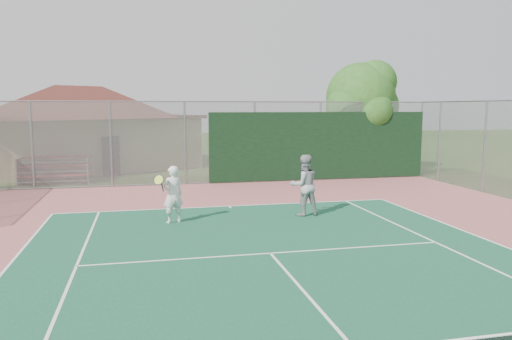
{
  "coord_description": "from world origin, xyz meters",
  "views": [
    {
      "loc": [
        -2.7,
        -4.08,
        3.26
      ],
      "look_at": [
        0.51,
        10.1,
        1.43
      ],
      "focal_mm": 35.0,
      "sensor_mm": 36.0,
      "label": 1
    }
  ],
  "objects_px": {
    "clubhouse": "(79,119)",
    "bleachers": "(55,169)",
    "tree": "(362,100)",
    "player_white_front": "(173,195)",
    "player_grey_back": "(304,186)"
  },
  "relations": [
    {
      "from": "clubhouse",
      "to": "bleachers",
      "type": "height_order",
      "value": "clubhouse"
    },
    {
      "from": "tree",
      "to": "player_white_front",
      "type": "relative_size",
      "value": 3.4
    },
    {
      "from": "clubhouse",
      "to": "tree",
      "type": "bearing_deg",
      "value": -43.87
    },
    {
      "from": "clubhouse",
      "to": "tree",
      "type": "height_order",
      "value": "tree"
    },
    {
      "from": "clubhouse",
      "to": "player_grey_back",
      "type": "bearing_deg",
      "value": -82.26
    },
    {
      "from": "tree",
      "to": "player_grey_back",
      "type": "bearing_deg",
      "value": -123.95
    },
    {
      "from": "player_white_front",
      "to": "player_grey_back",
      "type": "relative_size",
      "value": 0.88
    },
    {
      "from": "bleachers",
      "to": "player_white_front",
      "type": "bearing_deg",
      "value": -64.31
    },
    {
      "from": "bleachers",
      "to": "player_white_front",
      "type": "xyz_separation_m",
      "value": [
        4.54,
        -9.0,
        0.23
      ]
    },
    {
      "from": "clubhouse",
      "to": "player_white_front",
      "type": "xyz_separation_m",
      "value": [
        4.09,
        -14.1,
        -1.8
      ]
    },
    {
      "from": "player_grey_back",
      "to": "bleachers",
      "type": "bearing_deg",
      "value": -52.05
    },
    {
      "from": "bleachers",
      "to": "tree",
      "type": "xyz_separation_m",
      "value": [
        14.17,
        -0.39,
        3.03
      ]
    },
    {
      "from": "clubhouse",
      "to": "player_grey_back",
      "type": "distance_m",
      "value": 16.19
    },
    {
      "from": "player_white_front",
      "to": "player_grey_back",
      "type": "xyz_separation_m",
      "value": [
        3.92,
        0.12,
        0.1
      ]
    },
    {
      "from": "clubhouse",
      "to": "player_white_front",
      "type": "bearing_deg",
      "value": -95.89
    }
  ]
}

